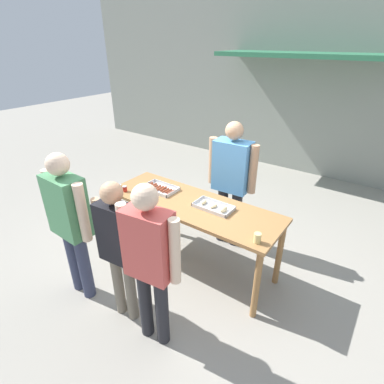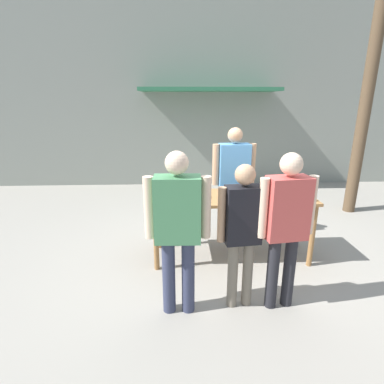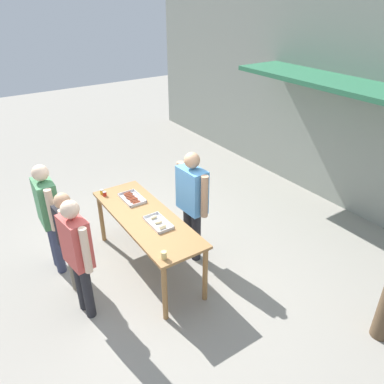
% 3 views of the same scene
% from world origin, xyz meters
% --- Properties ---
extents(ground_plane, '(24.00, 24.00, 0.00)m').
position_xyz_m(ground_plane, '(0.00, 0.00, 0.00)').
color(ground_plane, gray).
extents(building_facade_back, '(12.00, 1.11, 4.50)m').
position_xyz_m(building_facade_back, '(0.00, 3.98, 2.26)').
color(building_facade_back, gray).
rests_on(building_facade_back, ground).
extents(serving_table, '(2.19, 0.75, 0.91)m').
position_xyz_m(serving_table, '(0.00, 0.00, 0.79)').
color(serving_table, olive).
rests_on(serving_table, ground).
extents(food_tray_sausages, '(0.45, 0.28, 0.04)m').
position_xyz_m(food_tray_sausages, '(-0.55, 0.05, 0.92)').
color(food_tray_sausages, silver).
rests_on(food_tray_sausages, serving_table).
extents(food_tray_buns, '(0.46, 0.25, 0.07)m').
position_xyz_m(food_tray_buns, '(0.28, 0.05, 0.93)').
color(food_tray_buns, silver).
rests_on(food_tray_buns, serving_table).
extents(condiment_jar_mustard, '(0.06, 0.06, 0.08)m').
position_xyz_m(condiment_jar_mustard, '(-0.97, -0.27, 0.94)').
color(condiment_jar_mustard, gold).
rests_on(condiment_jar_mustard, serving_table).
extents(condiment_jar_ketchup, '(0.06, 0.06, 0.08)m').
position_xyz_m(condiment_jar_ketchup, '(-0.88, -0.25, 0.94)').
color(condiment_jar_ketchup, '#B22319').
rests_on(condiment_jar_ketchup, serving_table).
extents(beer_cup, '(0.07, 0.07, 0.10)m').
position_xyz_m(beer_cup, '(0.96, -0.26, 0.96)').
color(beer_cup, '#DBC67A').
rests_on(beer_cup, serving_table).
extents(person_server_behind_table, '(0.68, 0.28, 1.77)m').
position_xyz_m(person_server_behind_table, '(0.14, 0.70, 1.05)').
color(person_server_behind_table, '#232328').
rests_on(person_server_behind_table, ground).
extents(person_customer_holding_hotdog, '(0.65, 0.26, 1.72)m').
position_xyz_m(person_customer_holding_hotdog, '(-0.74, -1.14, 1.02)').
color(person_customer_holding_hotdog, '#333851').
rests_on(person_customer_holding_hotdog, ground).
extents(person_customer_with_cup, '(0.60, 0.29, 1.69)m').
position_xyz_m(person_customer_with_cup, '(0.35, -1.10, 1.00)').
color(person_customer_with_cup, '#232328').
rests_on(person_customer_with_cup, ground).
extents(person_customer_waiting_in_line, '(0.52, 0.24, 1.57)m').
position_xyz_m(person_customer_waiting_in_line, '(-0.08, -1.07, 0.94)').
color(person_customer_waiting_in_line, '#756B5B').
rests_on(person_customer_waiting_in_line, ground).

